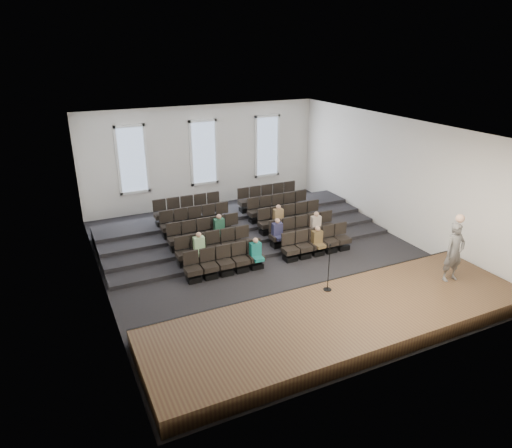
{
  "coord_description": "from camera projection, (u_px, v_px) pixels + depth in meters",
  "views": [
    {
      "loc": [
        -7.18,
        -14.24,
        7.74
      ],
      "look_at": [
        -0.2,
        0.5,
        1.26
      ],
      "focal_mm": 32.0,
      "sensor_mm": 36.0,
      "label": 1
    }
  ],
  "objects": [
    {
      "name": "ground",
      "position": [
        266.0,
        258.0,
        17.67
      ],
      "size": [
        14.0,
        14.0,
        0.0
      ],
      "primitive_type": "plane",
      "color": "black",
      "rests_on": "ground"
    },
    {
      "name": "audience",
      "position": [
        267.0,
        233.0,
        17.85
      ],
      "size": [
        5.45,
        2.64,
        1.1
      ],
      "color": "#166F66",
      "rests_on": "seating_rows"
    },
    {
      "name": "wall_right",
      "position": [
        395.0,
        177.0,
        19.14
      ],
      "size": [
        0.04,
        14.0,
        5.0
      ],
      "primitive_type": "cube",
      "color": "silver",
      "rests_on": "ground"
    },
    {
      "name": "risers",
      "position": [
        234.0,
        225.0,
        20.26
      ],
      "size": [
        11.8,
        4.8,
        0.6
      ],
      "color": "black",
      "rests_on": "ground"
    },
    {
      "name": "wall_left",
      "position": [
        96.0,
        222.0,
        14.35
      ],
      "size": [
        0.04,
        14.0,
        5.0
      ],
      "primitive_type": "cube",
      "color": "silver",
      "rests_on": "ground"
    },
    {
      "name": "seating_rows",
      "position": [
        250.0,
        228.0,
        18.71
      ],
      "size": [
        6.8,
        4.7,
        1.67
      ],
      "color": "black",
      "rests_on": "ground"
    },
    {
      "name": "ceiling",
      "position": [
        267.0,
        128.0,
        15.82
      ],
      "size": [
        12.0,
        14.0,
        0.02
      ],
      "primitive_type": "cube",
      "color": "white",
      "rests_on": "ground"
    },
    {
      "name": "stage",
      "position": [
        344.0,
        319.0,
        13.3
      ],
      "size": [
        11.8,
        3.6,
        0.5
      ],
      "primitive_type": "cube",
      "color": "#4D3921",
      "rests_on": "ground"
    },
    {
      "name": "speaker",
      "position": [
        454.0,
        252.0,
        14.64
      ],
      "size": [
        0.75,
        0.52,
        1.98
      ],
      "primitive_type": "imported",
      "rotation": [
        0.0,
        0.0,
        -0.07
      ],
      "color": "#565451",
      "rests_on": "stage"
    },
    {
      "name": "wall_front",
      "position": [
        398.0,
        280.0,
        10.85
      ],
      "size": [
        12.0,
        0.04,
        5.0
      ],
      "primitive_type": "cube",
      "color": "silver",
      "rests_on": "ground"
    },
    {
      "name": "windows",
      "position": [
        204.0,
        153.0,
        22.51
      ],
      "size": [
        8.44,
        0.1,
        3.24
      ],
      "color": "white",
      "rests_on": "wall_back"
    },
    {
      "name": "mic_stand",
      "position": [
        328.0,
        277.0,
        14.2
      ],
      "size": [
        0.26,
        0.26,
        1.58
      ],
      "color": "black",
      "rests_on": "stage"
    },
    {
      "name": "stage_lip",
      "position": [
        312.0,
        291.0,
        14.78
      ],
      "size": [
        11.8,
        0.06,
        0.52
      ],
      "primitive_type": "cube",
      "color": "black",
      "rests_on": "ground"
    },
    {
      "name": "wall_back",
      "position": [
        204.0,
        156.0,
        22.64
      ],
      "size": [
        12.0,
        0.04,
        5.0
      ],
      "primitive_type": "cube",
      "color": "silver",
      "rests_on": "ground"
    }
  ]
}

